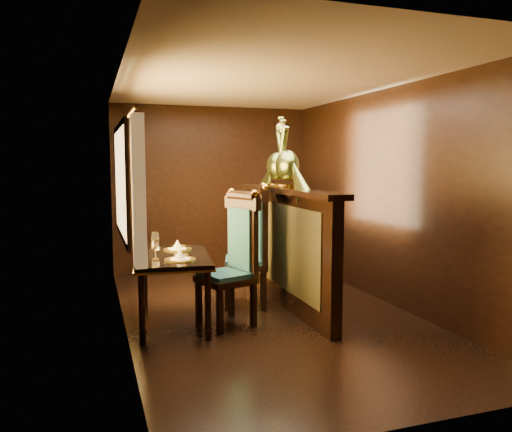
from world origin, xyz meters
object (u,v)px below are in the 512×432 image
at_px(chair_left, 236,254).
at_px(chair_right, 257,242).
at_px(dining_table, 173,262).
at_px(peacock_left, 287,152).
at_px(peacock_right, 277,154).

xyz_separation_m(chair_left, chair_right, (0.40, 0.51, 0.02)).
bearing_deg(dining_table, peacock_left, 18.04).
bearing_deg(peacock_right, peacock_left, -90.00).
distance_m(dining_table, chair_right, 1.09).
bearing_deg(dining_table, peacock_right, 30.20).
relative_size(chair_right, peacock_left, 1.74).
xyz_separation_m(chair_right, peacock_left, (0.32, -0.10, 1.03)).
xyz_separation_m(peacock_left, peacock_right, (0.00, 0.31, -0.02)).
height_order(dining_table, chair_left, chair_left).
height_order(chair_right, peacock_right, peacock_right).
distance_m(dining_table, chair_left, 0.65).
bearing_deg(dining_table, chair_right, 26.74).
relative_size(peacock_left, peacock_right, 1.05).
bearing_deg(chair_right, peacock_left, -1.20).
height_order(chair_right, peacock_left, peacock_left).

